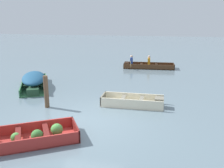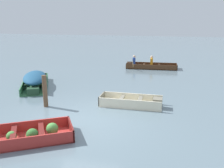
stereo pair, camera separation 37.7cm
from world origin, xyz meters
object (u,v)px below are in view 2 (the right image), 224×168
(skiff_cream_near_moored, at_px, (134,103))
(mooring_post, at_px, (45,91))
(rowboat_dark_varnish_with_crew, at_px, (148,66))
(dinghy_red_foreground, at_px, (27,135))
(skiff_green_mid_moored, at_px, (35,79))

(skiff_cream_near_moored, distance_m, mooring_post, 3.66)
(rowboat_dark_varnish_with_crew, bearing_deg, dinghy_red_foreground, -102.89)
(skiff_cream_near_moored, bearing_deg, skiff_green_mid_moored, 162.47)
(skiff_cream_near_moored, distance_m, rowboat_dark_varnish_with_crew, 7.93)
(dinghy_red_foreground, xyz_separation_m, rowboat_dark_varnish_with_crew, (2.65, 11.58, 0.03))
(mooring_post, bearing_deg, skiff_cream_near_moored, 13.76)
(skiff_cream_near_moored, bearing_deg, rowboat_dark_varnish_with_crew, 90.46)
(rowboat_dark_varnish_with_crew, xyz_separation_m, mooring_post, (-3.46, -8.79, 0.48))
(dinghy_red_foreground, xyz_separation_m, skiff_green_mid_moored, (-2.73, 5.37, 0.27))
(mooring_post, bearing_deg, rowboat_dark_varnish_with_crew, 68.54)
(dinghy_red_foreground, distance_m, rowboat_dark_varnish_with_crew, 11.88)
(skiff_cream_near_moored, relative_size, mooring_post, 1.94)
(skiff_cream_near_moored, relative_size, skiff_green_mid_moored, 0.72)
(dinghy_red_foreground, height_order, skiff_cream_near_moored, dinghy_red_foreground)
(dinghy_red_foreground, relative_size, skiff_green_mid_moored, 0.81)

